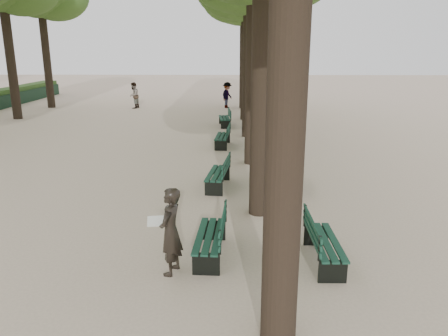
{
  "coord_description": "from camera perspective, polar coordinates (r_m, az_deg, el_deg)",
  "views": [
    {
      "loc": [
        0.82,
        -7.55,
        4.14
      ],
      "look_at": [
        0.6,
        3.0,
        1.2
      ],
      "focal_mm": 35.0,
      "sensor_mm": 36.0,
      "label": 1
    }
  ],
  "objects": [
    {
      "name": "bench_left_2",
      "position": [
        18.71,
        -0.21,
        3.64
      ],
      "size": [
        0.69,
        1.83,
        0.92
      ],
      "color": "black",
      "rests_on": "ground"
    },
    {
      "name": "pedestrian_a",
      "position": [
        31.17,
        -11.71,
        9.27
      ],
      "size": [
        0.53,
        0.92,
        1.77
      ],
      "primitive_type": "imported",
      "rotation": [
        0.0,
        0.0,
        4.5
      ],
      "color": "#262628",
      "rests_on": "ground"
    },
    {
      "name": "pedestrian_c",
      "position": [
        31.3,
        8.08,
        9.34
      ],
      "size": [
        1.02,
        0.64,
        1.64
      ],
      "primitive_type": "imported",
      "rotation": [
        0.0,
        0.0,
        3.49
      ],
      "color": "#262628",
      "rests_on": "ground"
    },
    {
      "name": "ground",
      "position": [
        8.65,
        -4.52,
        -13.08
      ],
      "size": [
        120.0,
        120.0,
        0.0
      ],
      "primitive_type": "plane",
      "color": "beige",
      "rests_on": "ground"
    },
    {
      "name": "bench_right_3",
      "position": [
        23.07,
        5.73,
        5.85
      ],
      "size": [
        0.69,
        1.84,
        0.92
      ],
      "color": "black",
      "rests_on": "ground"
    },
    {
      "name": "pedestrian_b",
      "position": [
        30.75,
        0.42,
        9.5
      ],
      "size": [
        0.82,
        1.19,
        1.78
      ],
      "primitive_type": "imported",
      "rotation": [
        0.0,
        0.0,
        1.12
      ],
      "color": "#262628",
      "rests_on": "ground"
    },
    {
      "name": "bench_left_3",
      "position": [
        23.59,
        0.09,
        6.14
      ],
      "size": [
        0.73,
        1.84,
        0.92
      ],
      "color": "black",
      "rests_on": "ground"
    },
    {
      "name": "bench_left_1",
      "position": [
        13.24,
        -0.82,
        -1.42
      ],
      "size": [
        0.78,
        1.85,
        0.92
      ],
      "color": "black",
      "rests_on": "ground"
    },
    {
      "name": "bench_right_1",
      "position": [
        13.32,
        8.97,
        -1.51
      ],
      "size": [
        0.76,
        1.85,
        0.92
      ],
      "color": "black",
      "rests_on": "ground"
    },
    {
      "name": "bench_left_0",
      "position": [
        9.02,
        -1.84,
        -9.85
      ],
      "size": [
        0.66,
        1.83,
        0.92
      ],
      "color": "black",
      "rests_on": "ground"
    },
    {
      "name": "man_with_map",
      "position": [
        8.21,
        -7.0,
        -8.23
      ],
      "size": [
        0.69,
        0.74,
        1.69
      ],
      "color": "black",
      "rests_on": "ground"
    },
    {
      "name": "bench_right_0",
      "position": [
        8.98,
        12.93,
        -10.37
      ],
      "size": [
        0.59,
        1.81,
        0.92
      ],
      "color": "black",
      "rests_on": "ground"
    },
    {
      "name": "bench_right_2",
      "position": [
        18.27,
        6.88,
        3.24
      ],
      "size": [
        0.69,
        1.83,
        0.92
      ],
      "color": "black",
      "rests_on": "ground"
    }
  ]
}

